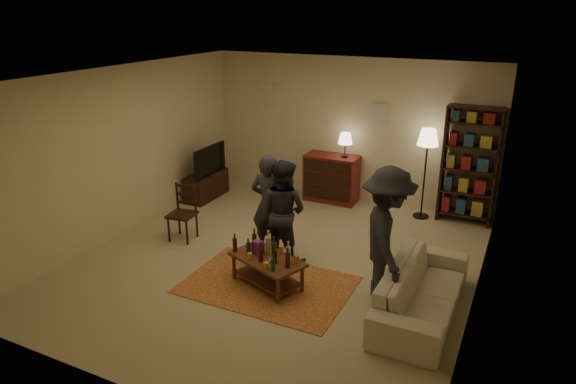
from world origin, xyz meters
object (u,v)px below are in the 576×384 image
Objects in this scene: dresser at (332,177)px; bookshelf at (469,165)px; person_left at (269,205)px; person_right at (283,211)px; sofa at (422,291)px; person_by_sofa at (387,237)px; tv_stand at (206,179)px; coffee_table at (267,260)px; floor_lamp at (428,143)px; dining_chair at (184,210)px.

bookshelf is (2.44, 0.07, 0.56)m from dresser.
person_left reaches higher than person_right.
person_by_sofa reaches higher than sofa.
tv_stand is 2.43m from dresser.
coffee_table is 0.55× the size of sofa.
tv_stand is at bearing -168.20° from bookshelf.
person_right is (0.24, -2.57, 0.29)m from dresser.
floor_lamp is at bearing -127.10° from person_left.
coffee_table reaches higher than sofa.
person_left is (-0.04, -2.49, 0.30)m from dresser.
sofa is (3.91, -0.50, -0.18)m from dining_chair.
coffee_table is 1.62m from person_by_sofa.
person_by_sofa reaches higher than person_left.
person_left is 1.02× the size of person_right.
tv_stand is at bearing 64.66° from sofa.
dining_chair is 0.68× the size of dresser.
dining_chair is 0.52× the size of person_by_sofa.
person_by_sofa reaches higher than person_right.
floor_lamp reaches higher than coffee_table.
tv_stand is at bearing 106.23° from dining_chair.
coffee_table is 0.64× the size of person_by_sofa.
bookshelf is at bearing 10.57° from floor_lamp.
floor_lamp is at bearing -2.08° from dresser.
floor_lamp is at bearing 12.02° from tv_stand.
floor_lamp is 0.77× the size of sofa.
bookshelf is 1.32× the size of person_right.
sofa is at bearing 7.01° from coffee_table.
tv_stand is at bearing 137.23° from coffee_table.
sofa is 2.27m from person_right.
person_right is at bearing -120.94° from floor_lamp.
bookshelf is 3.56m from person_left.
coffee_table is 0.56× the size of bookshelf.
bookshelf is (2.05, 3.43, 0.66)m from coffee_table.
person_left reaches higher than sofa.
dresser is at bearing 52.71° from dining_chair.
person_right is at bearing 100.89° from coffee_table.
floor_lamp is at bearing -112.03° from person_right.
sofa is at bearing -14.51° from dining_chair.
coffee_table is 0.89m from person_right.
person_right is at bearing -129.83° from bookshelf.
dining_chair is 1.86m from tv_stand.
sofa is (0.65, -3.05, -1.05)m from floor_lamp.
person_right is at bearing -5.71° from dining_chair.
person_right reaches higher than dresser.
person_by_sofa is (4.14, -2.12, 0.50)m from tv_stand.
person_left reaches higher than dining_chair.
person_by_sofa is (1.65, -0.46, 0.12)m from person_right.
dresser is 0.87× the size of person_left.
person_left is (-1.78, -2.42, -0.57)m from floor_lamp.
sofa is 1.17× the size of person_by_sofa.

